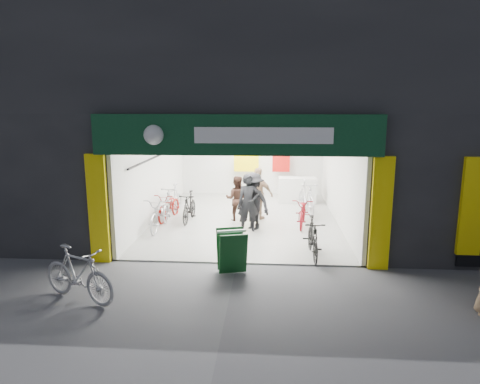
# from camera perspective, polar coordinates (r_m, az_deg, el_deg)

# --- Properties ---
(ground) EXTENTS (60.00, 60.00, 0.00)m
(ground) POSITION_cam_1_polar(r_m,az_deg,el_deg) (10.25, -0.46, -9.60)
(ground) COLOR #56565B
(ground) RESTS_ON ground
(building) EXTENTS (17.00, 10.27, 8.00)m
(building) POSITION_cam_1_polar(r_m,az_deg,el_deg) (14.53, 4.79, 13.94)
(building) COLOR #232326
(building) RESTS_ON ground
(bike_left_front) EXTENTS (0.73, 1.96, 1.02)m
(bike_left_front) POSITION_cam_1_polar(r_m,az_deg,el_deg) (13.05, -10.53, -2.79)
(bike_left_front) COLOR #AAAAAF
(bike_left_front) RESTS_ON ground
(bike_left_midfront) EXTENTS (0.54, 1.66, 0.98)m
(bike_left_midfront) POSITION_cam_1_polar(r_m,az_deg,el_deg) (13.75, -6.78, -2.02)
(bike_left_midfront) COLOR black
(bike_left_midfront) RESTS_ON ground
(bike_left_midback) EXTENTS (0.85, 1.82, 0.92)m
(bike_left_midback) POSITION_cam_1_polar(r_m,az_deg,el_deg) (14.11, -9.41, -1.88)
(bike_left_midback) COLOR maroon
(bike_left_midback) RESTS_ON ground
(bike_left_back) EXTENTS (0.72, 1.84, 1.07)m
(bike_left_back) POSITION_cam_1_polar(r_m,az_deg,el_deg) (14.56, -8.97, -1.14)
(bike_left_back) COLOR #A3A4A8
(bike_left_back) RESTS_ON ground
(bike_right_front) EXTENTS (0.52, 1.68, 1.00)m
(bike_right_front) POSITION_cam_1_polar(r_m,az_deg,el_deg) (10.67, 9.68, -6.05)
(bike_right_front) COLOR black
(bike_right_front) RESTS_ON ground
(bike_right_mid) EXTENTS (0.84, 1.82, 0.92)m
(bike_right_mid) POSITION_cam_1_polar(r_m,az_deg,el_deg) (13.35, 8.42, -2.62)
(bike_right_mid) COLOR maroon
(bike_right_mid) RESTS_ON ground
(bike_right_back) EXTENTS (0.89, 2.05, 1.19)m
(bike_right_back) POSITION_cam_1_polar(r_m,az_deg,el_deg) (14.77, 8.84, -0.72)
(bike_right_back) COLOR #B3B3B8
(bike_right_back) RESTS_ON ground
(parked_bike) EXTENTS (1.85, 1.21, 1.08)m
(parked_bike) POSITION_cam_1_polar(r_m,az_deg,el_deg) (8.84, -20.77, -10.17)
(parked_bike) COLOR #AEAEB3
(parked_bike) RESTS_ON ground
(customer_a) EXTENTS (0.70, 0.52, 1.74)m
(customer_a) POSITION_cam_1_polar(r_m,az_deg,el_deg) (12.49, 1.14, -1.54)
(customer_a) COLOR black
(customer_a) RESTS_ON ground
(customer_b) EXTENTS (0.75, 0.59, 1.48)m
(customer_b) POSITION_cam_1_polar(r_m,az_deg,el_deg) (13.72, -0.45, -0.91)
(customer_b) COLOR #362118
(customer_b) RESTS_ON ground
(customer_c) EXTENTS (1.29, 1.17, 1.74)m
(customer_c) POSITION_cam_1_polar(r_m,az_deg,el_deg) (12.71, 1.76, -1.31)
(customer_c) COLOR black
(customer_c) RESTS_ON ground
(customer_d) EXTENTS (1.10, 0.79, 1.73)m
(customer_d) POSITION_cam_1_polar(r_m,az_deg,el_deg) (13.83, 2.45, -0.30)
(customer_d) COLOR #8A6A50
(customer_d) RESTS_ON ground
(sandwich_board) EXTENTS (0.76, 0.78, 0.95)m
(sandwich_board) POSITION_cam_1_polar(r_m,az_deg,el_deg) (9.60, -1.11, -7.74)
(sandwich_board) COLOR #10421A
(sandwich_board) RESTS_ON ground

